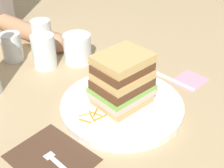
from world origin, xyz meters
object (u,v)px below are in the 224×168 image
(empty_tumbler_0, at_px, (42,34))
(empty_tumbler_2, at_px, (12,47))
(main_plate, at_px, (122,105))
(sandwich, at_px, (122,81))
(juice_glass, at_px, (77,50))
(napkin_pink, at_px, (190,80))
(fork, at_px, (58,163))
(empty_tumbler_1, at_px, (44,51))
(napkin_dark, at_px, (52,158))
(knife, at_px, (165,77))

(empty_tumbler_0, xyz_separation_m, empty_tumbler_2, (-0.11, 0.00, -0.00))
(main_plate, relative_size, sandwich, 2.03)
(juice_glass, bearing_deg, napkin_pink, -70.74)
(sandwich, xyz_separation_m, fork, (-0.22, -0.01, -0.07))
(fork, bearing_deg, juice_glass, 38.45)
(fork, xyz_separation_m, napkin_pink, (0.43, -0.06, -0.00))
(empty_tumbler_1, relative_size, napkin_pink, 1.12)
(main_plate, height_order, empty_tumbler_1, empty_tumbler_1)
(main_plate, relative_size, empty_tumbler_0, 3.19)
(fork, xyz_separation_m, empty_tumbler_2, (0.20, 0.41, 0.04))
(napkin_dark, height_order, fork, fork)
(sandwich, distance_m, empty_tumbler_0, 0.41)
(knife, bearing_deg, main_plate, 176.52)
(napkin_dark, bearing_deg, fork, -95.65)
(fork, xyz_separation_m, juice_glass, (0.32, 0.25, 0.03))
(main_plate, height_order, fork, main_plate)
(main_plate, height_order, knife, main_plate)
(knife, height_order, empty_tumbler_2, empty_tumbler_2)
(knife, bearing_deg, empty_tumbler_1, 118.52)
(napkin_dark, height_order, napkin_pink, same)
(main_plate, xyz_separation_m, napkin_pink, (0.21, -0.07, -0.01))
(napkin_dark, distance_m, empty_tumbler_2, 0.44)
(main_plate, height_order, empty_tumbler_0, empty_tumbler_0)
(fork, relative_size, knife, 0.83)
(sandwich, bearing_deg, knife, -3.62)
(napkin_dark, relative_size, empty_tumbler_1, 1.61)
(fork, height_order, knife, fork)
(knife, xyz_separation_m, napkin_pink, (0.02, -0.06, -0.00))
(napkin_dark, distance_m, fork, 0.02)
(main_plate, height_order, napkin_dark, main_plate)
(sandwich, relative_size, napkin_dark, 0.91)
(empty_tumbler_1, bearing_deg, main_plate, -94.02)
(empty_tumbler_1, height_order, napkin_pink, empty_tumbler_1)
(fork, xyz_separation_m, empty_tumbler_0, (0.32, 0.41, 0.04))
(sandwich, height_order, juice_glass, sandwich)
(main_plate, bearing_deg, empty_tumbler_1, 85.98)
(napkin_dark, bearing_deg, sandwich, -3.28)
(main_plate, xyz_separation_m, napkin_dark, (-0.21, 0.01, -0.01))
(napkin_dark, bearing_deg, knife, -3.44)
(empty_tumbler_2, relative_size, napkin_pink, 0.97)
(napkin_pink, bearing_deg, main_plate, 161.02)
(knife, relative_size, juice_glass, 2.32)
(fork, distance_m, napkin_pink, 0.43)
(juice_glass, distance_m, napkin_pink, 0.34)
(juice_glass, xyz_separation_m, empty_tumbler_1, (-0.08, 0.05, 0.01))
(empty_tumbler_0, bearing_deg, sandwich, -103.98)
(empty_tumbler_0, bearing_deg, napkin_pink, -76.61)
(sandwich, xyz_separation_m, empty_tumbler_1, (0.02, 0.30, -0.03))
(sandwich, xyz_separation_m, empty_tumbler_0, (0.10, 0.40, -0.03))
(knife, bearing_deg, empty_tumbler_2, 115.95)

